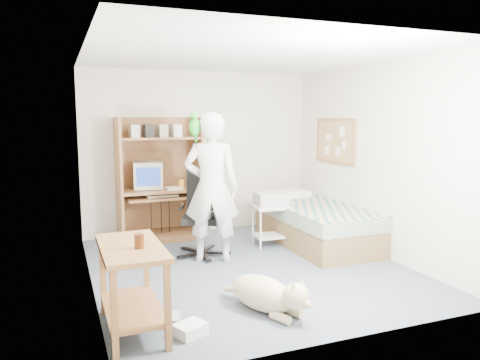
{
  "coord_description": "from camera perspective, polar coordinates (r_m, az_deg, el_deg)",
  "views": [
    {
      "loc": [
        -2.09,
        -5.05,
        1.82
      ],
      "look_at": [
        -0.04,
        0.16,
        1.05
      ],
      "focal_mm": 35.0,
      "sensor_mm": 36.0,
      "label": 1
    }
  ],
  "objects": [
    {
      "name": "ceiling",
      "position": [
        5.51,
        1.02,
        14.93
      ],
      "size": [
        3.6,
        4.0,
        0.02
      ],
      "primitive_type": "cube",
      "color": "white",
      "rests_on": "wall_back"
    },
    {
      "name": "pencil_cup",
      "position": [
        6.98,
        -7.15,
        -0.46
      ],
      "size": [
        0.08,
        0.08,
        0.12
      ],
      "primitive_type": "cylinder",
      "color": "gold",
      "rests_on": "computer_hutch"
    },
    {
      "name": "office_chair",
      "position": [
        6.19,
        -4.58,
        -5.45
      ],
      "size": [
        0.65,
        0.65,
        1.12
      ],
      "rotation": [
        0.0,
        0.0,
        -0.38
      ],
      "color": "black",
      "rests_on": "floor"
    },
    {
      "name": "wall_back",
      "position": [
        7.37,
        -4.97,
        3.37
      ],
      "size": [
        3.6,
        0.02,
        2.5
      ],
      "primitive_type": "cube",
      "color": "white",
      "rests_on": "floor"
    },
    {
      "name": "person",
      "position": [
        5.8,
        -3.49,
        -0.97
      ],
      "size": [
        0.8,
        0.67,
        1.86
      ],
      "primitive_type": "imported",
      "rotation": [
        0.0,
        0.0,
        2.76
      ],
      "color": "silver",
      "rests_on": "floor"
    },
    {
      "name": "crt_monitor",
      "position": [
        6.96,
        -11.16,
        0.62
      ],
      "size": [
        0.47,
        0.49,
        0.39
      ],
      "rotation": [
        0.0,
        0.0,
        -0.15
      ],
      "color": "beige",
      "rests_on": "computer_hutch"
    },
    {
      "name": "wall_left",
      "position": [
        5.09,
        -18.09,
        1.02
      ],
      "size": [
        0.02,
        4.0,
        2.5
      ],
      "primitive_type": "cube",
      "color": "white",
      "rests_on": "floor"
    },
    {
      "name": "keyboard",
      "position": [
        6.87,
        -9.46,
        -1.91
      ],
      "size": [
        0.45,
        0.17,
        0.03
      ],
      "primitive_type": "cube",
      "rotation": [
        0.0,
        0.0,
        0.02
      ],
      "color": "beige",
      "rests_on": "computer_hutch"
    },
    {
      "name": "dog",
      "position": [
        4.5,
        3.3,
        -13.66
      ],
      "size": [
        0.61,
        0.99,
        0.4
      ],
      "rotation": [
        0.0,
        0.0,
        0.43
      ],
      "color": "beige",
      "rests_on": "floor"
    },
    {
      "name": "wall_right",
      "position": [
        6.4,
        16.07,
        2.42
      ],
      "size": [
        0.02,
        4.0,
        2.5
      ],
      "primitive_type": "cube",
      "color": "white",
      "rests_on": "floor"
    },
    {
      "name": "floor_box_b",
      "position": [
        4.34,
        -8.61,
        -16.49
      ],
      "size": [
        0.25,
        0.27,
        0.08
      ],
      "primitive_type": "cube",
      "rotation": [
        0.0,
        0.0,
        -0.4
      ],
      "color": "#ADADA8",
      "rests_on": "floor"
    },
    {
      "name": "side_desk",
      "position": [
        4.11,
        -13.04,
        -11.21
      ],
      "size": [
        0.5,
        1.0,
        0.75
      ],
      "color": "brown",
      "rests_on": "floor"
    },
    {
      "name": "parrot",
      "position": [
        5.69,
        -5.55,
        6.65
      ],
      "size": [
        0.14,
        0.23,
        0.38
      ],
      "rotation": [
        0.0,
        0.0,
        -0.38
      ],
      "color": "#15901C",
      "rests_on": "person"
    },
    {
      "name": "floor_box_a",
      "position": [
        4.12,
        -6.08,
        -17.67
      ],
      "size": [
        0.31,
        0.28,
        0.1
      ],
      "primitive_type": "cube",
      "rotation": [
        0.0,
        0.0,
        0.41
      ],
      "color": "white",
      "rests_on": "floor"
    },
    {
      "name": "computer_hutch",
      "position": [
        7.0,
        -9.81,
        -0.49
      ],
      "size": [
        1.2,
        0.63,
        1.8
      ],
      "color": "brown",
      "rests_on": "floor"
    },
    {
      "name": "floor",
      "position": [
        5.76,
        0.96,
        -10.59
      ],
      "size": [
        4.0,
        4.0,
        0.0
      ],
      "primitive_type": "plane",
      "color": "#4C5667",
      "rests_on": "ground"
    },
    {
      "name": "printer_cart",
      "position": [
        6.59,
        3.77,
        -4.79
      ],
      "size": [
        0.5,
        0.42,
        0.58
      ],
      "rotation": [
        0.0,
        0.0,
        -0.07
      ],
      "color": "white",
      "rests_on": "floor"
    },
    {
      "name": "drink_glass",
      "position": [
        3.91,
        -12.2,
        -7.29
      ],
      "size": [
        0.08,
        0.08,
        0.12
      ],
      "primitive_type": "cylinder",
      "color": "#401B0A",
      "rests_on": "side_desk"
    },
    {
      "name": "corkboard",
      "position": [
        7.1,
        11.53,
        4.69
      ],
      "size": [
        0.04,
        0.94,
        0.66
      ],
      "color": "#9C7C46",
      "rests_on": "wall_right"
    },
    {
      "name": "printer",
      "position": [
        6.53,
        3.79,
        -2.36
      ],
      "size": [
        0.44,
        0.35,
        0.18
      ],
      "primitive_type": "cube",
      "rotation": [
        0.0,
        0.0,
        -0.07
      ],
      "color": "#BBBCB6",
      "rests_on": "printer_cart"
    },
    {
      "name": "bed",
      "position": [
        6.78,
        9.2,
        -5.33
      ],
      "size": [
        1.02,
        2.02,
        0.66
      ],
      "color": "brown",
      "rests_on": "floor"
    }
  ]
}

